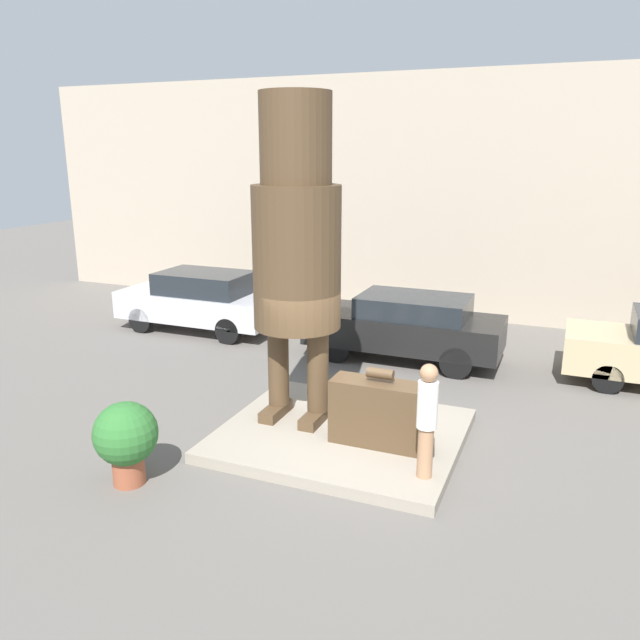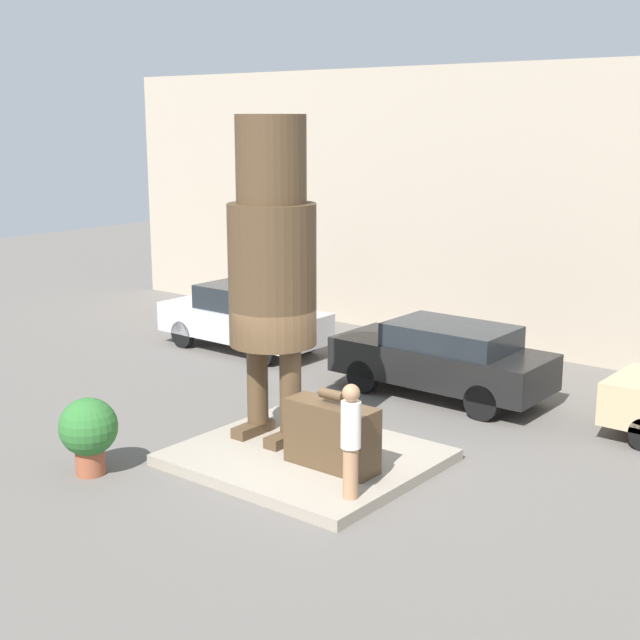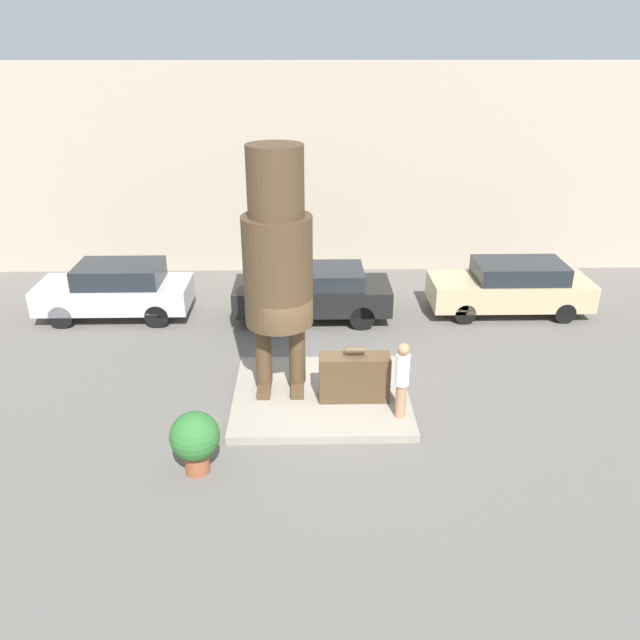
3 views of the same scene
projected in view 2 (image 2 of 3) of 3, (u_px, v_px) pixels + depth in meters
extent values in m
plane|color=#605B56|center=(306.00, 462.00, 14.98)|extent=(60.00, 60.00, 0.00)
cube|color=gray|center=(306.00, 457.00, 14.96)|extent=(4.00, 3.51, 0.19)
cube|color=tan|center=(549.00, 212.00, 21.16)|extent=(28.00, 0.60, 6.96)
cube|color=#4C3823|center=(253.00, 429.00, 15.79)|extent=(0.29, 0.86, 0.19)
cube|color=#4C3823|center=(286.00, 438.00, 15.33)|extent=(0.29, 0.86, 0.19)
cylinder|color=#4C3823|center=(257.00, 382.00, 15.71)|extent=(0.37, 0.37, 1.50)
cylinder|color=#4C3823|center=(290.00, 390.00, 15.24)|extent=(0.37, 0.37, 1.50)
cylinder|color=#4C3823|center=(272.00, 275.00, 15.04)|extent=(1.50, 1.50, 2.41)
cylinder|color=#4C3823|center=(271.00, 159.00, 14.62)|extent=(1.18, 1.18, 1.45)
cube|color=#4C3823|center=(332.00, 436.00, 14.18)|extent=(1.57, 0.55, 1.07)
cylinder|color=#4C3823|center=(332.00, 395.00, 14.03)|extent=(0.43, 0.16, 0.16)
cylinder|color=#A87A56|center=(351.00, 473.00, 13.06)|extent=(0.23, 0.23, 0.79)
cylinder|color=white|center=(351.00, 425.00, 12.90)|extent=(0.30, 0.30, 0.70)
sphere|color=#A87A56|center=(351.00, 393.00, 12.79)|extent=(0.26, 0.26, 0.26)
cube|color=#B7B7BC|center=(244.00, 322.00, 22.16)|extent=(4.42, 1.75, 0.73)
cube|color=#1E2328|center=(250.00, 298.00, 21.88)|extent=(2.43, 1.58, 0.57)
cylinder|color=black|center=(183.00, 334.00, 22.47)|extent=(0.68, 0.18, 0.68)
cylinder|color=black|center=(227.00, 323.00, 23.67)|extent=(0.68, 0.18, 0.68)
cylinder|color=black|center=(263.00, 351.00, 20.80)|extent=(0.68, 0.18, 0.68)
cylinder|color=black|center=(306.00, 339.00, 22.00)|extent=(0.68, 0.18, 0.68)
cube|color=black|center=(441.00, 363.00, 18.41)|extent=(4.55, 1.80, 0.74)
cube|color=#1E2328|center=(451.00, 336.00, 18.14)|extent=(2.50, 1.62, 0.47)
cylinder|color=black|center=(362.00, 376.00, 18.73)|extent=(0.71, 0.18, 0.71)
cylinder|color=black|center=(405.00, 361.00, 19.96)|extent=(0.71, 0.18, 0.71)
cylinder|color=black|center=(482.00, 402.00, 17.02)|extent=(0.71, 0.18, 0.71)
cylinder|color=black|center=(520.00, 383.00, 18.25)|extent=(0.71, 0.18, 0.71)
cylinder|color=brown|center=(90.00, 462.00, 14.46)|extent=(0.47, 0.47, 0.40)
sphere|color=#2D6B2D|center=(88.00, 427.00, 14.33)|extent=(0.95, 0.95, 0.95)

